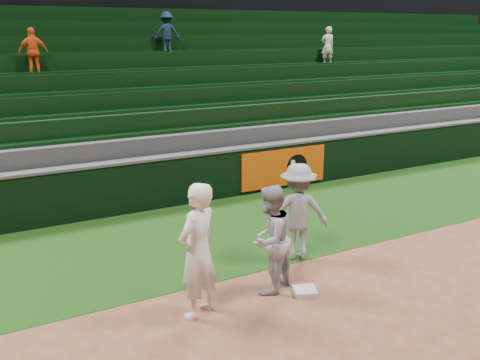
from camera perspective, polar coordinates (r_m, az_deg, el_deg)
name	(u,v)px	position (r m, az deg, el deg)	size (l,w,h in m)	color
ground	(299,290)	(9.04, 6.28, -11.58)	(70.00, 70.00, 0.00)	brown
foul_grass	(217,232)	(11.40, -2.42, -5.56)	(36.00, 4.20, 0.01)	black
first_base	(305,291)	(8.93, 6.94, -11.68)	(0.36, 0.36, 0.08)	silver
first_baseman	(198,251)	(7.86, -4.53, -7.56)	(0.75, 0.49, 2.06)	white
baserunner	(270,239)	(8.63, 3.20, -6.35)	(0.87, 0.68, 1.79)	#A1A2AB
base_coach	(298,212)	(9.89, 6.17, -3.38)	(1.17, 0.67, 1.81)	gray
field_wall	(178,179)	(13.12, -6.64, 0.10)	(36.00, 0.45, 1.25)	black
stadium_seating	(127,115)	(16.38, -11.94, 6.79)	(36.00, 5.95, 4.85)	#313133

